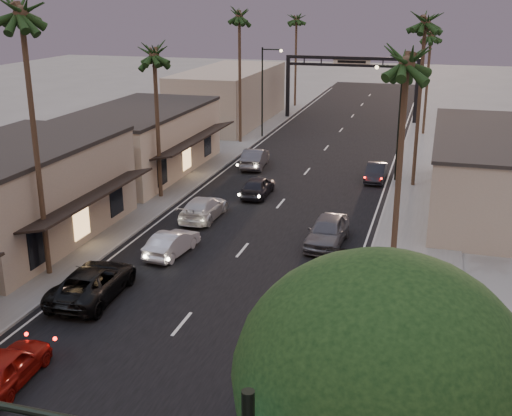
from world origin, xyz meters
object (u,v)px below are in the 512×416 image
Objects in this scene: palm_ld at (239,11)px; oncoming_silver at (172,243)px; palm_lc at (154,48)px; palm_rb at (426,16)px; streetlight_left at (265,85)px; oncoming_pickup at (93,282)px; streetlight_right at (396,113)px; palm_lb at (20,4)px; arch at (351,72)px; palm_far at (297,16)px; corner_tree at (383,388)px; palm_rc at (431,31)px; oncoming_red at (7,367)px; curbside_black at (341,279)px; palm_ra at (408,53)px.

oncoming_silver is at bearing -80.06° from palm_ld.
palm_lc is 19.07m from palm_rb.
streetlight_left is 1.60× the size of oncoming_pickup.
streetlight_right is 28.89m from palm_lb.
palm_far reaches higher than arch.
corner_tree is 23.54m from oncoming_silver.
palm_ld is 23.02m from palm_far.
palm_lc is at bearing -90.00° from palm_ld.
palm_rc is at bearing 21.14° from streetlight_left.
oncoming_red is at bearing 92.43° from oncoming_silver.
corner_tree is 0.67× the size of palm_far.
palm_rb is at bearing 75.56° from curbside_black.
oncoming_red is 1.01× the size of oncoming_silver.
oncoming_red is at bearing -79.75° from palm_lc.
streetlight_right is 0.74× the size of palm_lc.
palm_ra is 20.02m from palm_rb.
palm_rb reaches higher than oncoming_silver.
streetlight_right is 19.75m from palm_rc.
palm_lc is 0.92× the size of palm_ra.
arch is 35.41m from palm_lc.
corner_tree is at bearing -86.11° from streetlight_right.
palm_ld is 3.38× the size of oncoming_red.
palm_far is at bearing 116.43° from palm_rb.
palm_lb is at bearing -128.02° from palm_rb.
palm_ld is at bearing 90.00° from palm_lb.
palm_lb reaches higher than streetlight_right.
streetlight_right is 1.60× the size of oncoming_pickup.
streetlight_right is at bearing 93.89° from corner_tree.
palm_ld is (0.00, 19.00, 1.95)m from palm_lc.
streetlight_right is at bearing -65.24° from palm_far.
corner_tree is 0.67× the size of palm_ra.
palm_ra is at bearing 175.38° from oncoming_silver.
arch is (-9.48, 62.55, -0.45)m from corner_tree.
oncoming_silver is at bearing 159.98° from curbside_black.
oncoming_red is 7.38m from oncoming_pickup.
palm_lb is 16.11m from oncoming_red.
palm_rc is at bearing -101.78° from oncoming_silver.
palm_rb is (17.20, 8.00, 1.95)m from palm_lc.
corner_tree is 0.62× the size of palm_rb.
corner_tree is 0.98× the size of streetlight_right.
palm_rb is 3.41× the size of oncoming_silver.
oncoming_red is at bearing -141.11° from curbside_black.
arch is at bearing 105.47° from streetlight_right.
palm_far is (-16.90, 34.00, -0.97)m from palm_rb.
palm_rb reaches higher than palm_rc.
arch is 50.16m from oncoming_pickup.
oncoming_silver is (5.03, 4.31, -12.70)m from palm_lb.
palm_far reaches higher than curbside_black.
streetlight_right is at bearing 55.99° from palm_lb.
oncoming_pickup reaches higher than oncoming_red.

